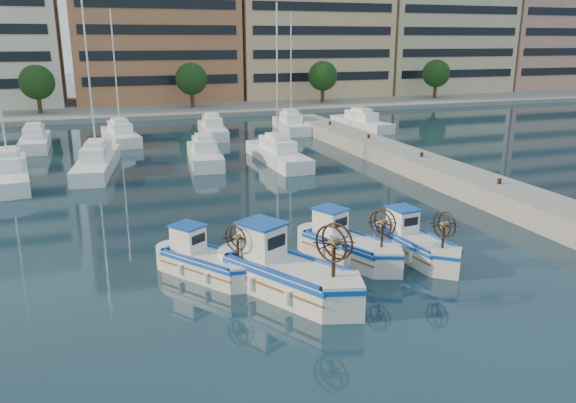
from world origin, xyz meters
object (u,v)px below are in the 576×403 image
object	(u,v)px
fishing_boat_a	(206,260)
fishing_boat_d	(415,242)
fishing_boat_c	(347,243)
fishing_boat_b	(285,271)

from	to	relation	value
fishing_boat_a	fishing_boat_d	distance (m)	8.87
fishing_boat_a	fishing_boat_c	world-z (taller)	fishing_boat_c
fishing_boat_d	fishing_boat_c	bearing A→B (deg)	159.70
fishing_boat_a	fishing_boat_d	xyz separation A→B (m)	(8.81, -0.99, 0.01)
fishing_boat_a	fishing_boat_c	bearing A→B (deg)	-37.96
fishing_boat_c	fishing_boat_d	distance (m)	2.94
fishing_boat_b	fishing_boat_a	bearing A→B (deg)	104.67
fishing_boat_d	fishing_boat_a	bearing A→B (deg)	167.26
fishing_boat_a	fishing_boat_d	bearing A→B (deg)	-41.67
fishing_boat_b	fishing_boat_d	size ratio (longest dim) A/B	1.28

